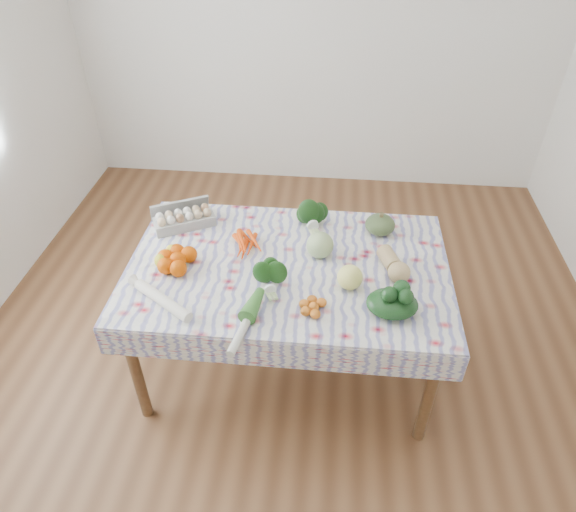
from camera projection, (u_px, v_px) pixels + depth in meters
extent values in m
plane|color=brown|center=(288.00, 361.00, 3.13)|extent=(4.50, 4.50, 0.00)
cube|color=white|center=(316.00, 20.00, 4.01)|extent=(4.00, 0.04, 2.80)
cube|color=brown|center=(288.00, 269.00, 2.68)|extent=(1.60, 1.00, 0.04)
cylinder|color=brown|center=(136.00, 371.00, 2.63)|extent=(0.06, 0.06, 0.71)
cylinder|color=brown|center=(429.00, 395.00, 2.51)|extent=(0.06, 0.06, 0.71)
cylinder|color=brown|center=(181.00, 263.00, 3.31)|extent=(0.06, 0.06, 0.71)
cylinder|color=brown|center=(413.00, 278.00, 3.20)|extent=(0.06, 0.06, 0.71)
cube|color=silver|center=(288.00, 266.00, 2.66)|extent=(1.66, 1.06, 0.01)
cube|color=#A3A29E|center=(184.00, 220.00, 2.90)|extent=(0.36, 0.27, 0.09)
cube|color=#EB4509|center=(247.00, 243.00, 2.77)|extent=(0.27, 0.26, 0.04)
ellipsoid|color=#173C13|center=(311.00, 215.00, 2.88)|extent=(0.22, 0.20, 0.15)
ellipsoid|color=#3F522B|center=(380.00, 224.00, 2.85)|extent=(0.18, 0.18, 0.11)
sphere|color=#9CB875|center=(320.00, 245.00, 2.67)|extent=(0.17, 0.17, 0.14)
ellipsoid|color=tan|center=(394.00, 263.00, 2.58)|extent=(0.19, 0.27, 0.11)
cube|color=#D34900|center=(177.00, 260.00, 2.62)|extent=(0.32, 0.32, 0.09)
ellipsoid|color=#184513|center=(269.00, 281.00, 2.48)|extent=(0.17, 0.17, 0.10)
cube|color=orange|center=(314.00, 306.00, 2.38)|extent=(0.20, 0.20, 0.05)
sphere|color=#EFEB6E|center=(350.00, 277.00, 2.49)|extent=(0.14, 0.14, 0.13)
ellipsoid|color=black|center=(392.00, 304.00, 2.35)|extent=(0.30, 0.27, 0.11)
cylinder|color=white|center=(163.00, 300.00, 2.41)|extent=(0.34, 0.26, 0.05)
cylinder|color=beige|center=(246.00, 323.00, 2.30)|extent=(0.12, 0.38, 0.04)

